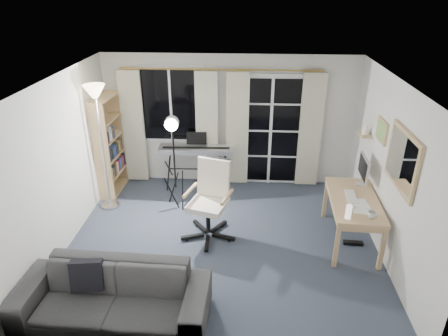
# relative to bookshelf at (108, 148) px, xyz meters

# --- Properties ---
(floor) EXTENTS (4.50, 4.00, 0.02)m
(floor) POSITION_rel_bookshelf_xyz_m (2.12, -1.48, -0.85)
(floor) COLOR #333D4B
(floor) RESTS_ON ground
(window) EXTENTS (1.20, 0.08, 1.40)m
(window) POSITION_rel_bookshelf_xyz_m (1.07, 0.50, 0.66)
(window) COLOR white
(window) RESTS_ON floor
(french_door) EXTENTS (1.32, 0.09, 2.11)m
(french_door) POSITION_rel_bookshelf_xyz_m (2.87, 0.50, 0.19)
(french_door) COLOR white
(french_door) RESTS_ON floor
(curtains) EXTENTS (3.60, 0.07, 2.13)m
(curtains) POSITION_rel_bookshelf_xyz_m (1.98, 0.40, 0.25)
(curtains) COLOR gold
(curtains) RESTS_ON floor
(bookshelf) EXTENTS (0.32, 0.83, 1.77)m
(bookshelf) POSITION_rel_bookshelf_xyz_m (0.00, 0.00, 0.00)
(bookshelf) COLOR tan
(bookshelf) RESTS_ON floor
(torchiere_lamp) EXTENTS (0.34, 0.34, 2.11)m
(torchiere_lamp) POSITION_rel_bookshelf_xyz_m (0.13, -0.58, 0.86)
(torchiere_lamp) COLOR #B2B2B7
(torchiere_lamp) RESTS_ON floor
(keyboard_piano) EXTENTS (1.36, 0.68, 0.98)m
(keyboard_piano) POSITION_rel_bookshelf_xyz_m (1.54, 0.22, -0.10)
(keyboard_piano) COLOR black
(keyboard_piano) RESTS_ON floor
(studio_light) EXTENTS (0.30, 0.33, 1.67)m
(studio_light) POSITION_rel_bookshelf_xyz_m (1.28, -0.57, 0.50)
(studio_light) COLOR black
(studio_light) RESTS_ON floor
(office_chair) EXTENTS (0.82, 0.82, 1.19)m
(office_chair) POSITION_rel_bookshelf_xyz_m (1.94, -1.24, -0.14)
(office_chair) COLOR black
(office_chair) RESTS_ON floor
(desk) EXTENTS (0.73, 1.36, 0.71)m
(desk) POSITION_rel_bookshelf_xyz_m (4.00, -1.34, -0.22)
(desk) COLOR tan
(desk) RESTS_ON floor
(monitor) EXTENTS (0.18, 0.51, 0.45)m
(monitor) POSITION_rel_bookshelf_xyz_m (4.20, -0.88, 0.14)
(monitor) COLOR silver
(monitor) RESTS_ON desk
(desk_clutter) EXTENTS (0.44, 0.81, 0.90)m
(desk_clutter) POSITION_rel_bookshelf_xyz_m (3.94, -1.55, -0.28)
(desk_clutter) COLOR white
(desk_clutter) RESTS_ON desk
(mug) EXTENTS (0.12, 0.10, 0.12)m
(mug) POSITION_rel_bookshelf_xyz_m (4.10, -1.84, -0.07)
(mug) COLOR silver
(mug) RESTS_ON desk
(wall_mirror) EXTENTS (0.04, 0.94, 0.74)m
(wall_mirror) POSITION_rel_bookshelf_xyz_m (4.34, -1.83, 0.71)
(wall_mirror) COLOR tan
(wall_mirror) RESTS_ON floor
(framed_print) EXTENTS (0.03, 0.42, 0.32)m
(framed_print) POSITION_rel_bookshelf_xyz_m (4.35, -0.93, 0.76)
(framed_print) COLOR tan
(framed_print) RESTS_ON floor
(wall_shelf) EXTENTS (0.16, 0.30, 0.18)m
(wall_shelf) POSITION_rel_bookshelf_xyz_m (4.28, -0.43, 0.57)
(wall_shelf) COLOR tan
(wall_shelf) RESTS_ON floor
(sofa) EXTENTS (2.18, 0.71, 0.85)m
(sofa) POSITION_rel_bookshelf_xyz_m (0.97, -3.02, -0.42)
(sofa) COLOR #2A2B2C
(sofa) RESTS_ON floor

